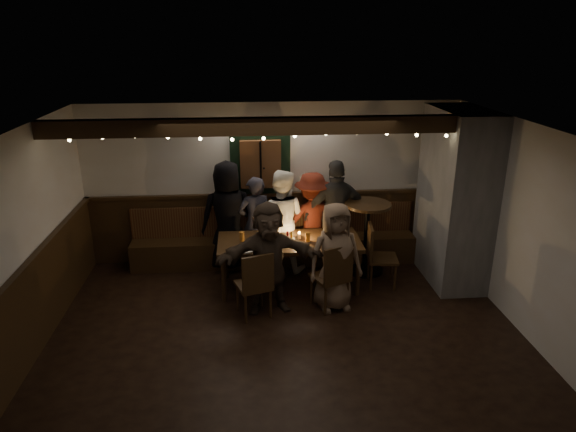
{
  "coord_description": "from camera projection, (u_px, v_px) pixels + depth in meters",
  "views": [
    {
      "loc": [
        -0.46,
        -5.5,
        3.63
      ],
      "look_at": [
        0.17,
        1.6,
        1.05
      ],
      "focal_mm": 32.0,
      "sensor_mm": 36.0,
      "label": 1
    }
  ],
  "objects": [
    {
      "name": "person_g",
      "position": [
        335.0,
        257.0,
        6.91
      ],
      "size": [
        0.82,
        0.61,
        1.52
      ],
      "primitive_type": "imported",
      "rotation": [
        0.0,
        0.0,
        0.18
      ],
      "color": "#7A604B",
      "rests_on": "ground"
    },
    {
      "name": "room",
      "position": [
        350.0,
        217.0,
        7.47
      ],
      "size": [
        6.02,
        5.01,
        2.62
      ],
      "color": "black",
      "rests_on": "ground"
    },
    {
      "name": "person_d",
      "position": [
        312.0,
        220.0,
        8.21
      ],
      "size": [
        1.07,
        0.7,
        1.56
      ],
      "primitive_type": "imported",
      "rotation": [
        0.0,
        0.0,
        3.27
      ],
      "color": "#5A1C12",
      "rests_on": "ground"
    },
    {
      "name": "person_a",
      "position": [
        228.0,
        216.0,
        8.08
      ],
      "size": [
        0.91,
        0.64,
        1.76
      ],
      "primitive_type": "imported",
      "rotation": [
        0.0,
        0.0,
        3.24
      ],
      "color": "black",
      "rests_on": "ground"
    },
    {
      "name": "chair_end",
      "position": [
        377.0,
        253.0,
        7.58
      ],
      "size": [
        0.48,
        0.48,
        0.96
      ],
      "color": "black",
      "rests_on": "ground"
    },
    {
      "name": "person_c",
      "position": [
        281.0,
        221.0,
        8.04
      ],
      "size": [
        0.95,
        0.83,
        1.64
      ],
      "primitive_type": "imported",
      "rotation": [
        0.0,
        0.0,
        2.84
      ],
      "color": "white",
      "rests_on": "ground"
    },
    {
      "name": "person_e",
      "position": [
        336.0,
        215.0,
        8.13
      ],
      "size": [
        1.07,
        0.52,
        1.77
      ],
      "primitive_type": "imported",
      "rotation": [
        0.0,
        0.0,
        3.23
      ],
      "color": "#29292A",
      "rests_on": "ground"
    },
    {
      "name": "chair_near_right",
      "position": [
        334.0,
        273.0,
        6.91
      ],
      "size": [
        0.58,
        0.58,
        0.98
      ],
      "color": "black",
      "rests_on": "ground"
    },
    {
      "name": "person_f",
      "position": [
        269.0,
        258.0,
        6.85
      ],
      "size": [
        1.48,
        0.61,
        1.55
      ],
      "primitive_type": "imported",
      "rotation": [
        0.0,
        0.0,
        0.1
      ],
      "color": "#3D2F24",
      "rests_on": "ground"
    },
    {
      "name": "dining_table",
      "position": [
        289.0,
        244.0,
        7.51
      ],
      "size": [
        2.08,
        0.89,
        0.9
      ],
      "color": "black",
      "rests_on": "ground"
    },
    {
      "name": "high_top",
      "position": [
        367.0,
        229.0,
        7.99
      ],
      "size": [
        0.72,
        0.72,
        1.14
      ],
      "color": "black",
      "rests_on": "ground"
    },
    {
      "name": "chair_near_left",
      "position": [
        256.0,
        282.0,
        6.71
      ],
      "size": [
        0.54,
        0.54,
        0.95
      ],
      "color": "black",
      "rests_on": "ground"
    },
    {
      "name": "person_b",
      "position": [
        255.0,
        223.0,
        8.11
      ],
      "size": [
        0.63,
        0.5,
        1.52
      ],
      "primitive_type": "imported",
      "rotation": [
        0.0,
        0.0,
        3.41
      ],
      "color": "#262631",
      "rests_on": "ground"
    }
  ]
}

